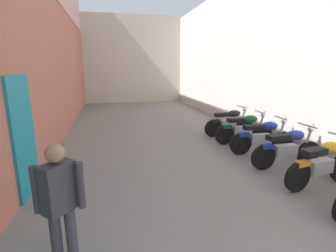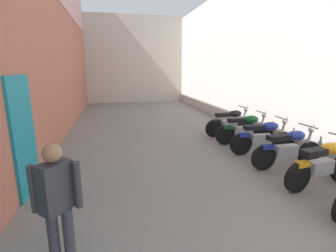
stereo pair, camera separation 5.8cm
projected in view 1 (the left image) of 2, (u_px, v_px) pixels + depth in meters
ground_plane at (175, 154)px, 6.83m from camera, size 34.05×34.05×0.00m
building_left at (40, 3)px, 6.97m from camera, size 0.45×18.05×8.19m
building_right at (255, 54)px, 8.86m from camera, size 0.45×18.05×5.65m
building_far_end at (132, 60)px, 17.57m from camera, size 9.56×2.00×5.77m
motorcycle_fourth at (322, 162)px, 4.87m from camera, size 1.84×0.58×1.04m
motorcycle_fifth at (288, 147)px, 5.81m from camera, size 1.85×0.58×1.04m
motorcycle_sixth at (263, 136)px, 6.75m from camera, size 1.85×0.58×1.04m
motorcycle_seventh at (244, 128)px, 7.67m from camera, size 1.85×0.58×1.04m
motorcycle_eighth at (229, 122)px, 8.60m from camera, size 1.85×0.58×1.04m
pedestrian_mid_alley at (60, 202)px, 2.63m from camera, size 0.52×0.38×1.57m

